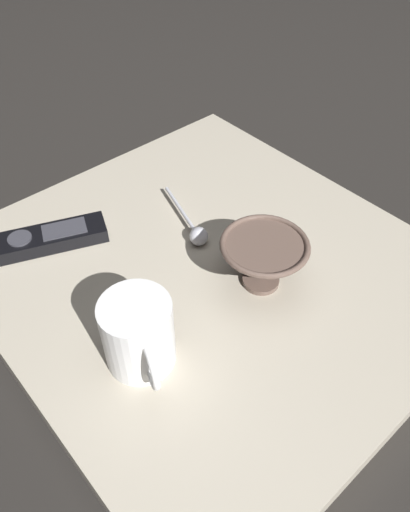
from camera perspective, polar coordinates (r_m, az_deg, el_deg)
name	(u,v)px	position (r m, az deg, el deg)	size (l,w,h in m)	color
ground_plane	(210,281)	(0.76, 0.53, -2.97)	(6.00, 6.00, 0.00)	black
table	(210,273)	(0.75, 0.54, -2.02)	(0.61, 0.66, 0.04)	#B7AD99
cereal_bowl	(263,261)	(0.69, 6.72, -0.55)	(0.12, 0.12, 0.08)	brown
coffee_mug	(139,334)	(0.60, -7.68, -8.98)	(0.09, 0.12, 0.10)	white
teaspoon	(196,232)	(0.77, -1.06, 2.79)	(0.06, 0.14, 0.03)	silver
tv_remote_near	(52,238)	(0.80, -17.28, 2.05)	(0.17, 0.11, 0.03)	black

